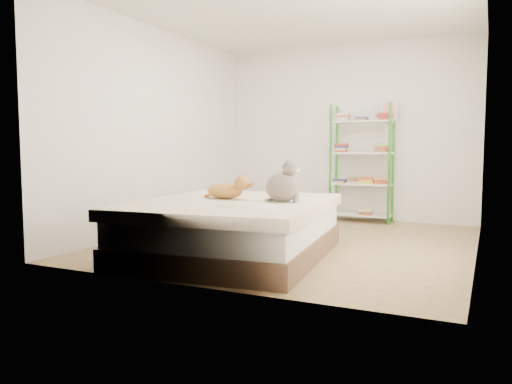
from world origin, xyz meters
The scene contains 7 objects.
room centered at (0.00, 0.00, 1.30)m, with size 3.81×4.21×2.61m.
bed centered at (-0.28, -1.00, 0.28)m, with size 1.96×2.35×0.56m.
orange_cat centered at (-0.44, -0.88, 0.66)m, with size 0.49×0.27×0.20m, color #BF8544, non-canonical shape.
grey_cat centered at (0.21, -0.92, 0.76)m, with size 0.29×0.35×0.40m, color gray, non-canonical shape.
shelf_unit centered at (0.31, 1.88, 0.86)m, with size 0.91×0.36×1.74m.
cardboard_box centered at (-0.02, 0.60, 0.17)m, with size 0.48×0.45×0.39m.
white_bin centered at (-1.65, 1.77, 0.21)m, with size 0.36×0.32×0.42m.
Camera 1 is at (2.00, -5.31, 1.07)m, focal length 35.00 mm.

